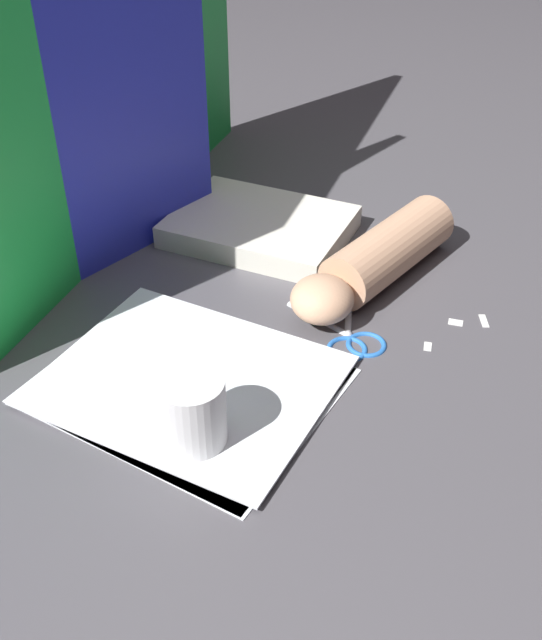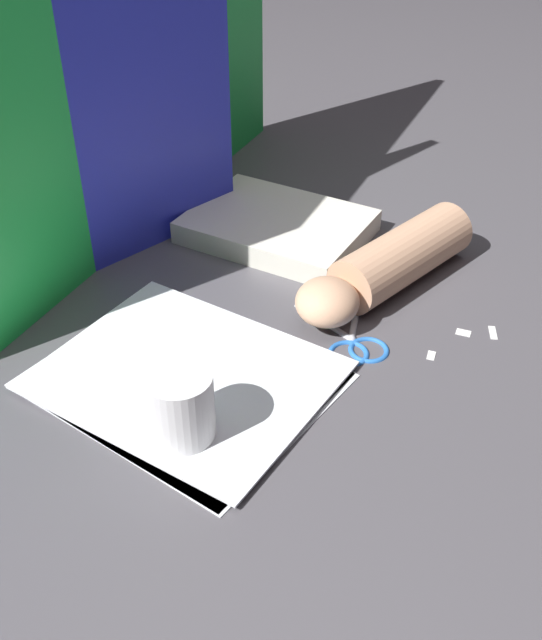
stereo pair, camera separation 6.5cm
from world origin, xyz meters
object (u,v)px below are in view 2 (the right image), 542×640
at_px(book_closed, 277,226).
at_px(mug, 181,409).
at_px(paper_stack, 184,377).
at_px(hand_forearm, 387,265).
at_px(scissors, 353,339).

xyz_separation_m(book_closed, mug, (-0.42, -0.17, 0.03)).
bearing_deg(paper_stack, book_closed, 16.41).
relative_size(paper_stack, hand_forearm, 1.04).
relative_size(scissors, hand_forearm, 0.49).
distance_m(book_closed, mug, 0.46).
distance_m(paper_stack, mug, 0.11).
bearing_deg(mug, book_closed, 21.25).
bearing_deg(hand_forearm, scissors, -169.84).
relative_size(hand_forearm, mug, 3.65).
distance_m(scissors, mug, 0.27).
relative_size(paper_stack, book_closed, 1.20).
bearing_deg(paper_stack, mug, -140.51).
bearing_deg(paper_stack, scissors, -35.55).
bearing_deg(book_closed, paper_stack, -163.59).
relative_size(book_closed, hand_forearm, 0.87).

